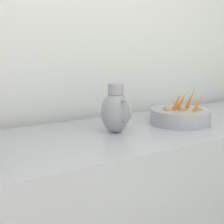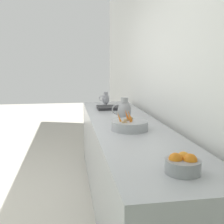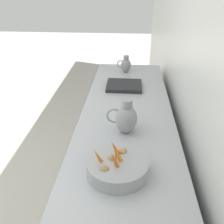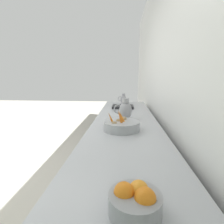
% 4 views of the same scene
% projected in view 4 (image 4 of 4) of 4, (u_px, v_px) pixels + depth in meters
% --- Properties ---
extents(ground_plane, '(16.03, 16.03, 0.00)m').
position_uv_depth(ground_plane, '(13.00, 185.00, 2.35)').
color(ground_plane, '#B7B2A5').
extents(tile_wall_left, '(0.10, 9.03, 3.00)m').
position_uv_depth(tile_wall_left, '(189.00, 66.00, 1.33)').
color(tile_wall_left, white).
rests_on(tile_wall_left, ground_plane).
extents(prep_counter, '(0.73, 3.27, 0.92)m').
position_uv_depth(prep_counter, '(125.00, 160.00, 2.06)').
color(prep_counter, '#ADAFB5').
rests_on(prep_counter, ground_plane).
extents(vegetable_colander, '(0.34, 0.34, 0.20)m').
position_uv_depth(vegetable_colander, '(121.00, 125.00, 1.68)').
color(vegetable_colander, '#9EA0A5').
rests_on(vegetable_colander, prep_counter).
extents(orange_bowl, '(0.20, 0.20, 0.12)m').
position_uv_depth(orange_bowl, '(135.00, 200.00, 0.66)').
color(orange_bowl, gray).
rests_on(orange_bowl, prep_counter).
extents(metal_pitcher_tall, '(0.21, 0.15, 0.25)m').
position_uv_depth(metal_pitcher_tall, '(125.00, 110.00, 2.08)').
color(metal_pitcher_tall, '#939399').
rests_on(metal_pitcher_tall, prep_counter).
extents(metal_pitcher_short, '(0.16, 0.11, 0.19)m').
position_uv_depth(metal_pitcher_short, '(123.00, 99.00, 3.30)').
color(metal_pitcher_short, gray).
rests_on(metal_pitcher_short, prep_counter).
extents(counter_sink_basin, '(0.34, 0.30, 0.04)m').
position_uv_depth(counter_sink_basin, '(123.00, 107.00, 2.87)').
color(counter_sink_basin, '#232326').
rests_on(counter_sink_basin, prep_counter).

